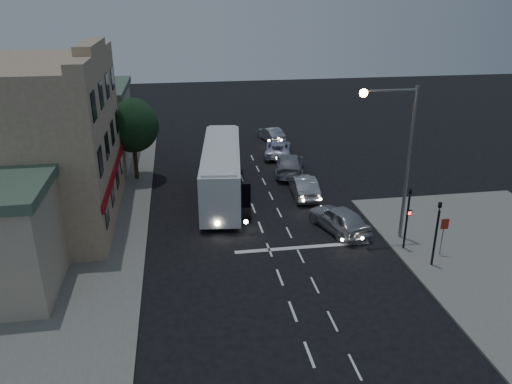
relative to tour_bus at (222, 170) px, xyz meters
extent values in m
plane|color=black|center=(1.89, -10.49, -2.03)|extent=(120.00, 120.00, 0.00)
cube|color=slate|center=(-11.11, -2.49, -1.97)|extent=(12.00, 50.00, 0.12)
cube|color=silver|center=(1.89, -17.49, -2.03)|extent=(0.12, 1.60, 0.01)
cube|color=silver|center=(1.89, -14.49, -2.03)|extent=(0.12, 1.60, 0.01)
cube|color=silver|center=(1.89, -11.49, -2.03)|extent=(0.12, 1.60, 0.01)
cube|color=silver|center=(1.89, -8.49, -2.03)|extent=(0.12, 1.60, 0.01)
cube|color=silver|center=(1.89, -5.49, -2.03)|extent=(0.12, 1.60, 0.01)
cube|color=silver|center=(1.89, -2.49, -2.03)|extent=(0.12, 1.60, 0.01)
cube|color=silver|center=(1.89, 0.51, -2.03)|extent=(0.12, 1.60, 0.01)
cube|color=silver|center=(1.89, 3.51, -2.03)|extent=(0.12, 1.60, 0.01)
cube|color=silver|center=(1.89, 6.51, -2.03)|extent=(0.12, 1.60, 0.01)
cube|color=silver|center=(3.49, -18.49, -2.03)|extent=(0.10, 1.50, 0.01)
cube|color=silver|center=(3.49, -15.49, -2.03)|extent=(0.10, 1.50, 0.01)
cube|color=silver|center=(3.49, -12.49, -2.03)|extent=(0.10, 1.50, 0.01)
cube|color=silver|center=(3.49, -9.49, -2.03)|extent=(0.10, 1.50, 0.01)
cube|color=silver|center=(3.49, -6.49, -2.03)|extent=(0.10, 1.50, 0.01)
cube|color=silver|center=(3.49, -3.49, -2.03)|extent=(0.10, 1.50, 0.01)
cube|color=silver|center=(3.49, -0.49, -2.03)|extent=(0.10, 1.50, 0.01)
cube|color=silver|center=(3.49, 2.51, -2.03)|extent=(0.10, 1.50, 0.01)
cube|color=silver|center=(3.49, 5.51, -2.03)|extent=(0.10, 1.50, 0.01)
cube|color=silver|center=(3.49, 8.51, -2.03)|extent=(0.10, 1.50, 0.01)
cube|color=silver|center=(3.89, -8.49, -2.03)|extent=(8.00, 0.35, 0.01)
cube|color=white|center=(0.00, 0.00, -0.05)|extent=(3.92, 12.44, 3.26)
cube|color=white|center=(0.00, 0.00, 1.64)|extent=(3.47, 11.99, 0.18)
cube|color=black|center=(0.00, -6.06, 0.46)|extent=(2.34, 0.39, 1.53)
cube|color=black|center=(1.28, 0.51, 0.62)|extent=(1.20, 10.13, 0.92)
cube|color=black|center=(-1.28, 0.51, 0.62)|extent=(1.20, 10.13, 0.92)
cube|color=red|center=(1.29, 1.02, -0.50)|extent=(0.67, 5.57, 1.43)
cube|color=red|center=(-1.29, 1.02, -0.50)|extent=(0.67, 5.57, 1.43)
cylinder|color=black|center=(-1.27, -4.28, -1.52)|extent=(0.47, 1.05, 1.02)
cylinder|color=black|center=(1.27, -4.28, -1.52)|extent=(0.47, 1.05, 1.02)
cylinder|color=black|center=(-1.27, 2.55, -1.52)|extent=(0.47, 1.05, 1.02)
cylinder|color=black|center=(1.27, 2.55, -1.52)|extent=(0.47, 1.05, 1.02)
cylinder|color=black|center=(-1.27, 4.28, -1.52)|extent=(0.47, 1.05, 1.02)
cylinder|color=black|center=(1.27, 4.28, -1.52)|extent=(0.47, 1.05, 1.02)
cylinder|color=#FFF2CC|center=(-0.87, -6.13, -1.27)|extent=(0.27, 0.08, 0.26)
cylinder|color=#FFF2CC|center=(0.87, -6.13, -1.27)|extent=(0.27, 0.08, 0.26)
imported|color=#BBBBC2|center=(6.59, -6.69, -1.23)|extent=(3.23, 5.05, 1.60)
imported|color=#B6B6B6|center=(5.82, -0.83, -1.28)|extent=(1.81, 4.62, 1.50)
imported|color=#9797A1|center=(5.87, 4.08, -1.24)|extent=(3.40, 5.79, 1.58)
imported|color=silver|center=(5.86, 8.69, -1.35)|extent=(3.29, 5.28, 1.36)
imported|color=#AFB1B7|center=(6.15, 13.68, -1.36)|extent=(2.36, 4.32, 1.35)
cylinder|color=black|center=(9.49, -9.69, -0.31)|extent=(0.12, 0.12, 3.20)
imported|color=black|center=(9.49, -9.69, 1.74)|extent=(0.15, 0.18, 0.90)
cube|color=black|center=(9.49, -9.87, 0.39)|extent=(0.25, 0.12, 0.30)
cube|color=#FF0C0C|center=(9.49, -9.94, 0.39)|extent=(0.16, 0.02, 0.18)
cylinder|color=black|center=(10.19, -11.69, -0.31)|extent=(0.12, 0.12, 3.20)
imported|color=black|center=(10.19, -11.69, 1.74)|extent=(0.18, 0.15, 0.90)
cylinder|color=slate|center=(11.19, -10.69, -0.91)|extent=(0.06, 0.06, 2.00)
cube|color=maroon|center=(11.19, -10.76, -0.01)|extent=(0.45, 0.03, 0.60)
cylinder|color=slate|center=(9.89, -8.29, 2.59)|extent=(0.20, 0.20, 9.00)
cylinder|color=slate|center=(8.39, -8.29, 6.89)|extent=(3.00, 0.12, 0.12)
sphere|color=#FFBF59|center=(6.89, -8.29, 6.79)|extent=(0.44, 0.44, 0.44)
cube|color=#99805D|center=(-12.11, -2.49, 3.09)|extent=(10.00, 12.00, 10.00)
cube|color=#99805D|center=(-7.61, -2.49, 8.34)|extent=(1.00, 12.00, 0.50)
cube|color=#99805D|center=(-7.61, -2.49, 8.84)|extent=(1.00, 6.00, 0.50)
cube|color=#A30713|center=(-7.06, -2.49, 1.09)|extent=(0.15, 12.00, 0.50)
cube|color=black|center=(-7.09, -6.99, 0.29)|extent=(0.06, 1.30, 1.50)
cube|color=black|center=(-7.09, -3.99, 0.29)|extent=(0.06, 1.30, 1.50)
cube|color=black|center=(-7.09, -0.99, 0.29)|extent=(0.06, 1.30, 1.50)
cube|color=black|center=(-7.09, 2.01, 0.29)|extent=(0.06, 1.30, 1.50)
cube|color=black|center=(-7.09, -6.99, 3.29)|extent=(0.06, 1.30, 1.50)
cube|color=black|center=(-7.09, -3.99, 3.29)|extent=(0.06, 1.30, 1.50)
cube|color=black|center=(-7.09, -0.99, 3.29)|extent=(0.06, 1.30, 1.50)
cube|color=black|center=(-7.09, 2.01, 3.29)|extent=(0.06, 1.30, 1.50)
cube|color=black|center=(-7.09, -6.99, 6.29)|extent=(0.06, 1.30, 1.50)
cube|color=black|center=(-7.09, -3.99, 6.29)|extent=(0.06, 1.30, 1.50)
cube|color=black|center=(-7.09, -0.99, 6.29)|extent=(0.06, 1.30, 1.50)
cube|color=black|center=(-7.09, 2.01, 6.29)|extent=(0.06, 1.30, 1.50)
cube|color=#B6A78D|center=(-11.61, 9.51, 1.09)|extent=(9.00, 9.00, 6.00)
cube|color=#48604D|center=(-11.61, 9.51, 4.34)|extent=(9.40, 9.40, 0.50)
cylinder|color=black|center=(-6.31, 4.51, -0.51)|extent=(0.32, 0.32, 2.80)
sphere|color=black|center=(-6.31, 4.51, 2.29)|extent=(4.00, 4.00, 4.00)
sphere|color=#25502A|center=(-6.11, 5.11, 2.99)|extent=(2.60, 2.60, 2.60)
sphere|color=black|center=(-6.61, 3.91, 2.69)|extent=(2.40, 2.40, 2.40)
camera|label=1|loc=(-2.85, -33.36, 11.77)|focal=35.00mm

